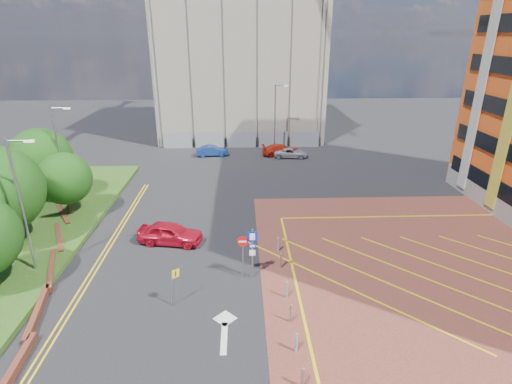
{
  "coord_description": "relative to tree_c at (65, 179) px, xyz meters",
  "views": [
    {
      "loc": [
        -0.06,
        -19.07,
        13.46
      ],
      "look_at": [
        0.83,
        4.21,
        4.18
      ],
      "focal_mm": 28.0,
      "sensor_mm": 36.0,
      "label": 1
    }
  ],
  "objects": [
    {
      "name": "ground",
      "position": [
        13.5,
        -10.0,
        -3.19
      ],
      "size": [
        140.0,
        140.0,
        0.0
      ],
      "primitive_type": "plane",
      "color": "black",
      "rests_on": "ground"
    },
    {
      "name": "lamp_back",
      "position": [
        17.58,
        18.0,
        1.17
      ],
      "size": [
        1.53,
        0.16,
        8.0
      ],
      "color": "#9EA0A8",
      "rests_on": "ground"
    },
    {
      "name": "lamp_left_far",
      "position": [
        -0.92,
        2.0,
        1.47
      ],
      "size": [
        1.53,
        0.16,
        8.0
      ],
      "color": "#9EA0A8",
      "rests_on": "grass_bed"
    },
    {
      "name": "forecourt",
      "position": [
        27.5,
        -10.0,
        -3.18
      ],
      "size": [
        26.0,
        26.0,
        0.02
      ],
      "primitive_type": "cube",
      "color": "brown",
      "rests_on": "ground"
    },
    {
      "name": "car_blue_back",
      "position": [
        10.02,
        16.46,
        -2.58
      ],
      "size": [
        3.81,
        1.65,
        1.22
      ],
      "primitive_type": "imported",
      "rotation": [
        0.0,
        0.0,
        1.67
      ],
      "color": "navy",
      "rests_on": "ground"
    },
    {
      "name": "warning_sign",
      "position": [
        9.85,
        -11.47,
        -1.76
      ],
      "size": [
        0.54,
        0.37,
        2.24
      ],
      "color": "#9EA0A8",
      "rests_on": "ground"
    },
    {
      "name": "car_silver_back",
      "position": [
        19.22,
        15.47,
        -2.65
      ],
      "size": [
        4.07,
        2.15,
        1.09
      ],
      "primitive_type": "imported",
      "rotation": [
        0.0,
        0.0,
        1.48
      ],
      "color": "silver",
      "rests_on": "ground"
    },
    {
      "name": "tree_d",
      "position": [
        -3.0,
        3.0,
        0.68
      ],
      "size": [
        5.0,
        5.0,
        6.08
      ],
      "color": "#3D2B1C",
      "rests_on": "grass_bed"
    },
    {
      "name": "construction_building",
      "position": [
        13.5,
        30.0,
        7.81
      ],
      "size": [
        21.2,
        19.2,
        22.0
      ],
      "primitive_type": "cube",
      "color": "gray",
      "rests_on": "ground"
    },
    {
      "name": "car_red_left",
      "position": [
        8.5,
        -4.57,
        -2.45
      ],
      "size": [
        4.63,
        2.5,
        1.49
      ],
      "primitive_type": "imported",
      "rotation": [
        0.0,
        0.0,
        1.4
      ],
      "color": "red",
      "rests_on": "ground"
    },
    {
      "name": "bollard_row",
      "position": [
        15.8,
        -11.67,
        -2.72
      ],
      "size": [
        0.14,
        11.14,
        0.9
      ],
      "color": "#9EA0A8",
      "rests_on": "forecourt"
    },
    {
      "name": "retaining_wall",
      "position": [
        1.7,
        -8.0,
        -2.99
      ],
      "size": [
        6.06,
        20.33,
        0.4
      ],
      "color": "brown",
      "rests_on": "ground"
    },
    {
      "name": "tree_c",
      "position": [
        0.0,
        0.0,
        0.0
      ],
      "size": [
        4.0,
        4.0,
        4.9
      ],
      "color": "#3D2B1C",
      "rests_on": "grass_bed"
    },
    {
      "name": "car_red_back",
      "position": [
        18.15,
        16.32,
        -2.54
      ],
      "size": [
        4.64,
        2.18,
        1.31
      ],
      "primitive_type": "imported",
      "rotation": [
        0.0,
        0.0,
        1.65
      ],
      "color": "#B1220F",
      "rests_on": "ground"
    },
    {
      "name": "sign_cluster",
      "position": [
        13.8,
        -9.02,
        -1.24
      ],
      "size": [
        1.17,
        0.12,
        3.2
      ],
      "color": "#9EA0A8",
      "rests_on": "ground"
    },
    {
      "name": "construction_fence",
      "position": [
        14.5,
        20.0,
        -2.19
      ],
      "size": [
        21.6,
        0.06,
        2.0
      ],
      "primitive_type": "cube",
      "color": "gray",
      "rests_on": "ground"
    },
    {
      "name": "lamp_left_near",
      "position": [
        1.08,
        -8.0,
        1.47
      ],
      "size": [
        1.53,
        0.16,
        8.0
      ],
      "color": "#9EA0A8",
      "rests_on": "grass_bed"
    }
  ]
}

